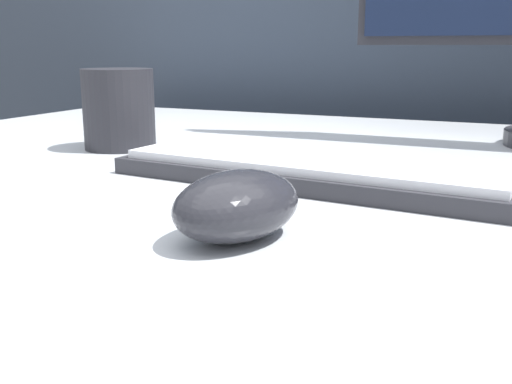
% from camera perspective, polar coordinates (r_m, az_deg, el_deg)
% --- Properties ---
extents(partition_panel, '(5.00, 0.03, 1.34)m').
position_cam_1_polar(partition_panel, '(1.25, 16.94, 2.94)').
color(partition_panel, '#333D4C').
rests_on(partition_panel, ground_plane).
extents(computer_mouse_near, '(0.09, 0.12, 0.05)m').
position_cam_1_polar(computer_mouse_near, '(0.40, -1.80, -1.27)').
color(computer_mouse_near, '#232328').
rests_on(computer_mouse_near, desk).
extents(keyboard, '(0.40, 0.17, 0.02)m').
position_cam_1_polar(keyboard, '(0.58, 5.63, 2.16)').
color(keyboard, '#28282D').
rests_on(keyboard, desk).
extents(mug, '(0.09, 0.09, 0.10)m').
position_cam_1_polar(mug, '(0.78, -12.93, 7.71)').
color(mug, '#232328').
rests_on(mug, desk).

